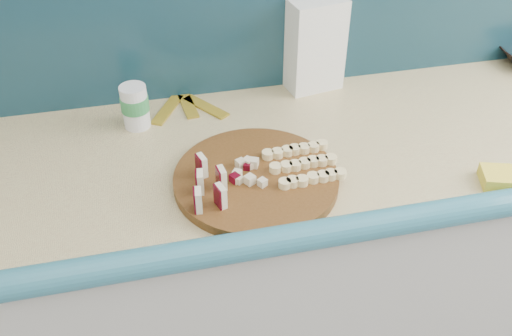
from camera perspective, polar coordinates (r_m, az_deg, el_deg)
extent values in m
cube|color=beige|center=(1.70, 5.60, -10.21)|extent=(2.20, 0.60, 0.88)
cube|color=tan|center=(1.39, 6.75, 2.28)|extent=(2.20, 0.60, 0.03)
cube|color=teal|center=(1.18, 11.29, -6.19)|extent=(2.20, 0.06, 0.03)
cylinder|color=#4E2D10|center=(1.24, 0.00, -1.13)|extent=(0.38, 0.38, 0.02)
cube|color=#F3E7C2|center=(1.14, -5.75, -3.22)|extent=(0.01, 0.03, 0.05)
cube|color=#470512|center=(1.14, -6.15, -3.30)|extent=(0.01, 0.03, 0.05)
cube|color=#F3E7C2|center=(1.18, -5.57, -1.42)|extent=(0.01, 0.03, 0.05)
cube|color=#470512|center=(1.18, -5.95, -1.49)|extent=(0.01, 0.03, 0.05)
cube|color=#F3E7C2|center=(1.22, -5.40, 0.27)|extent=(0.01, 0.03, 0.05)
cube|color=#470512|center=(1.22, -5.77, 0.20)|extent=(0.01, 0.03, 0.05)
cube|color=#F3E7C2|center=(1.14, -3.51, -2.80)|extent=(0.01, 0.03, 0.05)
cube|color=#470512|center=(1.14, -3.90, -2.88)|extent=(0.01, 0.03, 0.05)
cube|color=#F3E7C2|center=(1.18, -3.41, -1.02)|extent=(0.01, 0.03, 0.05)
cube|color=#470512|center=(1.18, -3.79, -1.09)|extent=(0.01, 0.03, 0.05)
cube|color=beige|center=(1.22, -0.63, -0.52)|extent=(0.02, 0.02, 0.02)
cube|color=beige|center=(1.23, -0.52, -0.26)|extent=(0.02, 0.02, 0.02)
cube|color=#470512|center=(1.24, -0.82, 0.04)|extent=(0.02, 0.02, 0.02)
cube|color=beige|center=(1.23, -1.15, -0.34)|extent=(0.02, 0.02, 0.02)
cube|color=beige|center=(1.23, -1.61, -0.33)|extent=(0.02, 0.02, 0.02)
cube|color=beige|center=(1.22, -2.07, -0.59)|extent=(0.02, 0.02, 0.02)
cube|color=beige|center=(1.21, -1.41, -0.76)|extent=(0.02, 0.02, 0.02)
cube|color=beige|center=(1.21, -1.33, -1.08)|extent=(0.02, 0.02, 0.02)
cube|color=#470512|center=(1.20, -0.81, -1.33)|extent=(0.02, 0.02, 0.02)
cube|color=beige|center=(1.21, -0.58, -0.87)|extent=(0.02, 0.02, 0.02)
cube|color=beige|center=(1.21, -0.07, -0.75)|extent=(0.02, 0.02, 0.02)
cylinder|color=#FFE49B|center=(1.20, 2.79, -1.61)|extent=(0.03, 0.03, 0.02)
cylinder|color=#FFE49B|center=(1.20, 3.76, -1.42)|extent=(0.03, 0.03, 0.02)
cylinder|color=#FFE49B|center=(1.21, 4.73, -1.23)|extent=(0.03, 0.03, 0.02)
cylinder|color=#FFE49B|center=(1.21, 5.68, -1.04)|extent=(0.03, 0.03, 0.02)
cylinder|color=#FFE49B|center=(1.22, 6.62, -0.86)|extent=(0.03, 0.03, 0.02)
cylinder|color=#FFE49B|center=(1.23, 7.55, -0.68)|extent=(0.03, 0.03, 0.02)
cylinder|color=#FFE49B|center=(1.24, 8.47, -0.50)|extent=(0.03, 0.03, 0.02)
cylinder|color=#FFE49B|center=(1.23, 1.99, -0.07)|extent=(0.03, 0.03, 0.02)
cylinder|color=#FFE49B|center=(1.24, 2.94, 0.11)|extent=(0.03, 0.03, 0.02)
cylinder|color=#FFE49B|center=(1.25, 3.87, 0.29)|extent=(0.03, 0.03, 0.02)
cylinder|color=#FFE49B|center=(1.25, 4.80, 0.46)|extent=(0.03, 0.03, 0.02)
cylinder|color=#FFE49B|center=(1.26, 5.72, 0.63)|extent=(0.03, 0.03, 0.02)
cylinder|color=#FFE49B|center=(1.27, 6.62, 0.80)|extent=(0.03, 0.03, 0.02)
cylinder|color=#FFE49B|center=(1.27, 7.52, 0.96)|extent=(0.03, 0.03, 0.02)
cylinder|color=#FFE49B|center=(1.27, 1.24, 1.38)|extent=(0.03, 0.03, 0.02)
cylinder|color=#FFE49B|center=(1.28, 2.16, 1.54)|extent=(0.03, 0.03, 0.02)
cylinder|color=#FFE49B|center=(1.29, 3.07, 1.71)|extent=(0.03, 0.03, 0.02)
cylinder|color=#FFE49B|center=(1.29, 3.98, 1.87)|extent=(0.03, 0.03, 0.02)
cylinder|color=#FFE49B|center=(1.30, 4.87, 2.03)|extent=(0.03, 0.03, 0.02)
cylinder|color=#FFE49B|center=(1.31, 5.75, 2.18)|extent=(0.03, 0.03, 0.02)
cylinder|color=#FFE49B|center=(1.31, 6.63, 2.34)|extent=(0.03, 0.03, 0.02)
cube|color=white|center=(1.54, 5.77, 12.28)|extent=(0.16, 0.13, 0.25)
cylinder|color=white|center=(1.42, -12.00, 6.02)|extent=(0.06, 0.06, 0.11)
cylinder|color=#36954E|center=(1.42, -12.05, 6.34)|extent=(0.07, 0.07, 0.04)
cube|color=yellow|center=(1.35, 23.59, -0.93)|extent=(0.11, 0.09, 0.03)
cube|color=gold|center=(1.50, -8.85, 5.80)|extent=(0.10, 0.14, 0.01)
cube|color=gold|center=(1.51, -6.89, 6.43)|extent=(0.05, 0.15, 0.01)
cube|color=gold|center=(1.49, -5.05, 6.12)|extent=(0.11, 0.13, 0.01)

